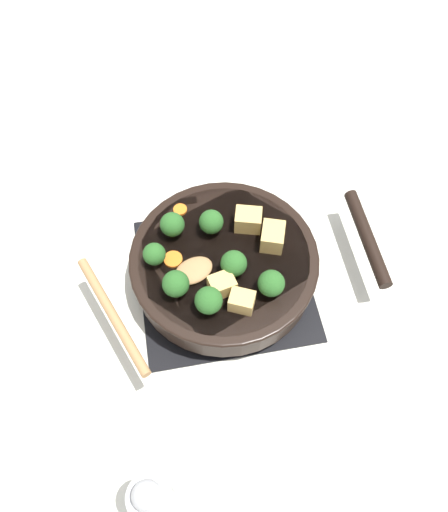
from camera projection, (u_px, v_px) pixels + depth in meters
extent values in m
plane|color=silver|center=(224.00, 279.00, 0.93)|extent=(2.40, 2.40, 0.00)
cube|color=black|center=(224.00, 278.00, 0.93)|extent=(0.31, 0.31, 0.01)
torus|color=black|center=(224.00, 274.00, 0.91)|extent=(0.24, 0.24, 0.01)
cube|color=black|center=(224.00, 274.00, 0.91)|extent=(0.01, 0.23, 0.01)
cube|color=black|center=(224.00, 274.00, 0.91)|extent=(0.23, 0.01, 0.01)
cylinder|color=black|center=(224.00, 264.00, 0.88)|extent=(0.32, 0.32, 0.06)
cylinder|color=brown|center=(224.00, 263.00, 0.88)|extent=(0.30, 0.30, 0.05)
torus|color=black|center=(224.00, 257.00, 0.86)|extent=(0.33, 0.33, 0.01)
cylinder|color=black|center=(367.00, 238.00, 0.89)|extent=(0.20, 0.02, 0.02)
ellipsoid|color=#A87A4C|center=(194.00, 270.00, 0.84)|extent=(0.07, 0.08, 0.01)
cylinder|color=#A87A4C|center=(112.00, 315.00, 0.79)|extent=(0.22, 0.10, 0.02)
cube|color=tan|center=(248.00, 220.00, 0.87)|extent=(0.05, 0.05, 0.04)
cube|color=tan|center=(222.00, 285.00, 0.81)|extent=(0.04, 0.05, 0.03)
cube|color=tan|center=(273.00, 237.00, 0.86)|extent=(0.06, 0.05, 0.04)
cube|color=tan|center=(242.00, 301.00, 0.80)|extent=(0.05, 0.05, 0.03)
cylinder|color=#709956|center=(173.00, 232.00, 0.88)|extent=(0.01, 0.01, 0.01)
sphere|color=#285B23|center=(172.00, 224.00, 0.86)|extent=(0.04, 0.04, 0.04)
cylinder|color=#709956|center=(234.00, 270.00, 0.84)|extent=(0.01, 0.01, 0.01)
sphere|color=#285B23|center=(234.00, 264.00, 0.82)|extent=(0.04, 0.04, 0.04)
cylinder|color=#709956|center=(209.00, 307.00, 0.80)|extent=(0.01, 0.01, 0.01)
sphere|color=#285B23|center=(209.00, 300.00, 0.78)|extent=(0.05, 0.05, 0.05)
cylinder|color=#709956|center=(212.00, 229.00, 0.88)|extent=(0.01, 0.01, 0.01)
sphere|color=#285B23|center=(211.00, 222.00, 0.86)|extent=(0.04, 0.04, 0.04)
cylinder|color=#709956|center=(156.00, 260.00, 0.85)|extent=(0.01, 0.01, 0.01)
sphere|color=#285B23|center=(154.00, 254.00, 0.83)|extent=(0.04, 0.04, 0.04)
cylinder|color=#709956|center=(270.00, 290.00, 0.82)|extent=(0.01, 0.01, 0.01)
sphere|color=#285B23|center=(271.00, 283.00, 0.80)|extent=(0.04, 0.04, 0.04)
cylinder|color=#709956|center=(177.00, 290.00, 0.82)|extent=(0.01, 0.01, 0.01)
sphere|color=#285B23|center=(176.00, 284.00, 0.80)|extent=(0.04, 0.04, 0.04)
cylinder|color=orange|center=(173.00, 259.00, 0.85)|extent=(0.03, 0.03, 0.01)
cylinder|color=orange|center=(180.00, 210.00, 0.91)|extent=(0.02, 0.02, 0.01)
cylinder|color=orange|center=(173.00, 222.00, 0.89)|extent=(0.03, 0.03, 0.01)
cylinder|color=#B2B2B7|center=(157.00, 503.00, 0.66)|extent=(0.05, 0.05, 0.18)
sphere|color=#B2B2B7|center=(147.00, 495.00, 0.57)|extent=(0.04, 0.04, 0.04)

